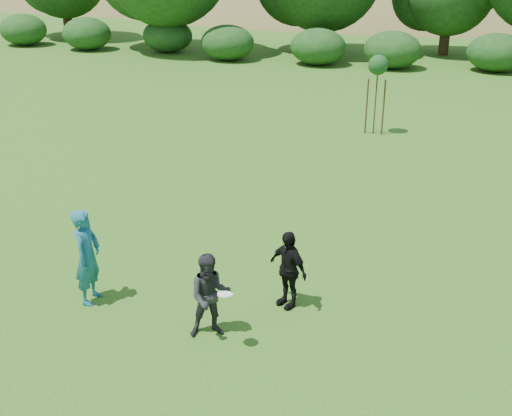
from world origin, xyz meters
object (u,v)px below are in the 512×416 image
Objects in this scene: player_teal at (87,257)px; sapling at (378,67)px; player_black at (288,269)px; player_grey at (210,296)px.

player_teal is 13.84m from sapling.
player_teal is 3.90m from player_black.
player_teal reaches higher than player_black.
player_grey is at bearing -94.48° from sapling.
player_black is at bearing -80.55° from player_teal.
player_grey reaches higher than player_black.
player_black is 12.35m from sapling.
sapling is at bearing 60.28° from player_grey.
player_grey is 0.57× the size of sapling.
player_teal is 2.74m from player_grey.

